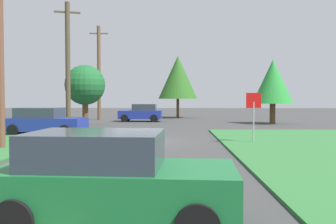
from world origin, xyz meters
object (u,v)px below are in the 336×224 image
Objects in this scene: utility_pole_far at (99,72)px; oak_tree_right at (273,82)px; stop_sign at (254,108)px; parked_car_near_building at (44,121)px; oak_tree_left at (85,85)px; pine_tree_center at (178,77)px; car_approaching_junction at (141,113)px; utility_pole_mid at (68,64)px; utility_pole_near at (0,46)px; car_behind_on_main_road at (112,179)px.

utility_pole_far is 16.70m from oak_tree_right.
stop_sign is 22.17m from utility_pole_far.
oak_tree_left is at bearing 93.50° from parked_car_near_building.
car_approaching_junction is at bearing -119.18° from pine_tree_center.
oak_tree_right is at bearing 18.18° from utility_pole_mid.
car_approaching_junction is at bearing 76.96° from utility_pole_near.
parked_car_near_building is (-11.52, 3.88, -0.91)m from stop_sign.
pine_tree_center is at bearing -85.66° from stop_sign.
car_behind_on_main_road is at bearing 96.34° from car_approaching_junction.
pine_tree_center reaches higher than car_approaching_junction.
stop_sign reaches higher than car_behind_on_main_road.
oak_tree_right is at bearing 37.91° from parked_car_near_building.
utility_pole_mid reaches higher than pine_tree_center.
utility_pole_mid reaches higher than car_approaching_junction.
oak_tree_right is at bearing -112.69° from stop_sign.
car_approaching_junction is at bearing 97.59° from car_behind_on_main_road.
parked_car_near_building is at bearing 116.92° from car_behind_on_main_road.
car_behind_on_main_road is 0.47× the size of utility_pole_mid.
utility_pole_mid is (0.14, 4.45, 3.76)m from parked_car_near_building.
pine_tree_center is (-3.50, 22.50, 2.71)m from stop_sign.
car_approaching_junction is (-2.06, 27.78, -0.00)m from car_behind_on_main_road.
utility_pole_mid is (-4.47, -8.06, 3.76)m from car_approaching_junction.
utility_pole_near reaches higher than car_behind_on_main_road.
utility_pole_far is 8.69m from pine_tree_center.
stop_sign is 11.72m from utility_pole_near.
utility_pole_mid is 1.84× the size of oak_tree_left.
pine_tree_center reaches higher than oak_tree_left.
utility_pole_near reaches higher than stop_sign.
stop_sign is at bearing 114.96° from car_approaching_junction.
pine_tree_center is (1.35, 33.89, 3.62)m from car_behind_on_main_road.
pine_tree_center is at bearing 54.42° from oak_tree_left.
utility_pole_far is at bearing 161.54° from oak_tree_right.
utility_pole_far is at bearing -26.44° from car_approaching_junction.
utility_pole_far reaches higher than car_behind_on_main_road.
car_behind_on_main_road is at bearing -110.47° from oak_tree_right.
parked_car_near_building is 0.56× the size of utility_pole_near.
parked_car_near_building is 0.88× the size of oak_tree_right.
parked_car_near_building is at bearing -148.86° from oak_tree_right.
utility_pole_mid is 16.69m from oak_tree_right.
oak_tree_left is 13.04m from pine_tree_center.
pine_tree_center reaches higher than car_behind_on_main_road.
utility_pole_far is 7.04m from oak_tree_left.
utility_pole_mid reaches higher than utility_pole_near.
oak_tree_right is (15.80, -5.28, -1.18)m from utility_pole_far.
parked_car_near_building is 1.19× the size of car_approaching_junction.
pine_tree_center is (8.02, 18.62, 3.62)m from parked_car_near_building.
utility_pole_near is at bearing -90.59° from oak_tree_left.
car_behind_on_main_road is 0.45× the size of utility_pole_far.
oak_tree_right is (15.83, 5.20, -1.01)m from utility_pole_mid.
car_approaching_junction is 0.43× the size of utility_pole_far.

